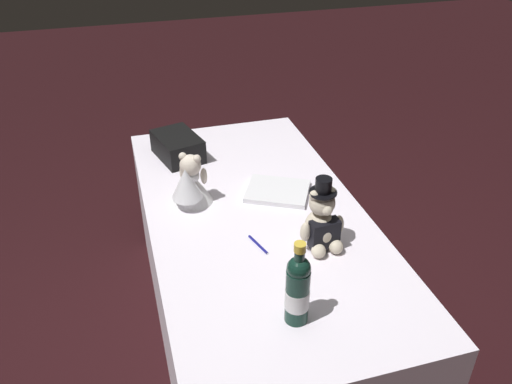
{
  "coord_description": "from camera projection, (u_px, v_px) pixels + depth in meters",
  "views": [
    {
      "loc": [
        1.65,
        -0.48,
        1.89
      ],
      "look_at": [
        0.0,
        0.0,
        0.81
      ],
      "focal_mm": 36.46,
      "sensor_mm": 36.0,
      "label": 1
    }
  ],
  "objects": [
    {
      "name": "ground_plane",
      "position": [
        256.0,
        336.0,
        2.46
      ],
      "size": [
        12.0,
        12.0,
        0.0
      ],
      "primitive_type": "plane",
      "color": "black"
    },
    {
      "name": "reception_table",
      "position": [
        256.0,
        279.0,
        2.27
      ],
      "size": [
        1.69,
        0.85,
        0.71
      ],
      "primitive_type": "cube",
      "color": "white",
      "rests_on": "ground_plane"
    },
    {
      "name": "teddy_bear_groom",
      "position": [
        322.0,
        223.0,
        1.85
      ],
      "size": [
        0.16,
        0.17,
        0.28
      ],
      "color": "beige",
      "rests_on": "reception_table"
    },
    {
      "name": "teddy_bear_bride",
      "position": [
        190.0,
        183.0,
        2.1
      ],
      "size": [
        0.21,
        0.2,
        0.22
      ],
      "color": "white",
      "rests_on": "reception_table"
    },
    {
      "name": "champagne_bottle",
      "position": [
        298.0,
        289.0,
        1.53
      ],
      "size": [
        0.07,
        0.07,
        0.29
      ],
      "color": "#123127",
      "rests_on": "reception_table"
    },
    {
      "name": "signing_pen",
      "position": [
        259.0,
        245.0,
        1.9
      ],
      "size": [
        0.13,
        0.05,
        0.01
      ],
      "color": "navy",
      "rests_on": "reception_table"
    },
    {
      "name": "gift_case_black",
      "position": [
        178.0,
        146.0,
        2.45
      ],
      "size": [
        0.29,
        0.24,
        0.11
      ],
      "color": "black",
      "rests_on": "reception_table"
    },
    {
      "name": "guestbook",
      "position": [
        277.0,
        191.0,
        2.2
      ],
      "size": [
        0.3,
        0.32,
        0.02
      ],
      "primitive_type": "cube",
      "rotation": [
        0.0,
        0.0,
        -0.48
      ],
      "color": "white",
      "rests_on": "reception_table"
    }
  ]
}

